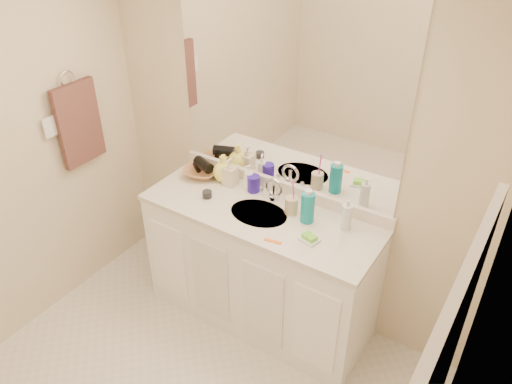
{
  "coord_description": "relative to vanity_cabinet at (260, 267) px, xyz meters",
  "views": [
    {
      "loc": [
        1.34,
        -1.09,
        2.65
      ],
      "look_at": [
        0.0,
        0.97,
        1.05
      ],
      "focal_mm": 35.0,
      "sensor_mm": 36.0,
      "label": 1
    }
  ],
  "objects": [
    {
      "name": "wall_back",
      "position": [
        0.0,
        0.28,
        0.77
      ],
      "size": [
        2.6,
        0.02,
        2.4
      ],
      "primitive_type": "cube",
      "color": "beige",
      "rests_on": "floor"
    },
    {
      "name": "dark_jar",
      "position": [
        -0.37,
        -0.05,
        0.48
      ],
      "size": [
        0.07,
        0.07,
        0.04
      ],
      "primitive_type": "cylinder",
      "rotation": [
        0.0,
        0.0,
        -0.07
      ],
      "color": "black",
      "rests_on": "countertop"
    },
    {
      "name": "switch_plate",
      "position": [
        -1.27,
        -0.45,
        0.88
      ],
      "size": [
        0.01,
        0.08,
        0.13
      ],
      "primitive_type": "cube",
      "color": "white",
      "rests_on": "wall_left"
    },
    {
      "name": "sink_basin",
      "position": [
        0.0,
        -0.02,
        0.44
      ],
      "size": [
        0.37,
        0.37,
        0.02
      ],
      "primitive_type": "cylinder",
      "color": "beige",
      "rests_on": "countertop"
    },
    {
      "name": "tan_cup",
      "position": [
        0.16,
        0.09,
        0.51
      ],
      "size": [
        0.1,
        0.1,
        0.11
      ],
      "primitive_type": "cylinder",
      "rotation": [
        0.0,
        0.0,
        -0.21
      ],
      "color": "#C1B088",
      "rests_on": "countertop"
    },
    {
      "name": "backsplash",
      "position": [
        0.0,
        0.26,
        0.5
      ],
      "size": [
        1.52,
        0.03,
        0.08
      ],
      "primitive_type": "cube",
      "color": "silver",
      "rests_on": "countertop"
    },
    {
      "name": "faucet",
      "position": [
        0.0,
        0.16,
        0.51
      ],
      "size": [
        0.02,
        0.02,
        0.11
      ],
      "primitive_type": "cylinder",
      "color": "silver",
      "rests_on": "countertop"
    },
    {
      "name": "clear_pump_bottle",
      "position": [
        0.51,
        0.13,
        0.54
      ],
      "size": [
        0.08,
        0.08,
        0.16
      ],
      "primitive_type": "cylinder",
      "rotation": [
        0.0,
        0.0,
        -0.42
      ],
      "color": "silver",
      "rests_on": "countertop"
    },
    {
      "name": "soap_bottle_cream",
      "position": [
        -0.34,
        0.16,
        0.55
      ],
      "size": [
        0.09,
        0.09,
        0.19
      ],
      "primitive_type": "imported",
      "rotation": [
        0.0,
        0.0,
        0.04
      ],
      "color": "beige",
      "rests_on": "countertop"
    },
    {
      "name": "hair_dryer",
      "position": [
        -0.55,
        0.15,
        0.54
      ],
      "size": [
        0.17,
        0.12,
        0.07
      ],
      "primitive_type": "cylinder",
      "rotation": [
        0.0,
        1.57,
        -0.36
      ],
      "color": "black",
      "rests_on": "wicker_basket"
    },
    {
      "name": "soap_bottle_yellow",
      "position": [
        -0.4,
        0.18,
        0.55
      ],
      "size": [
        0.16,
        0.16,
        0.19
      ],
      "primitive_type": "imported",
      "rotation": [
        0.0,
        0.0,
        0.05
      ],
      "color": "#FDF562",
      "rests_on": "countertop"
    },
    {
      "name": "toothbrush",
      "position": [
        0.17,
        0.09,
        0.6
      ],
      "size": [
        0.01,
        0.04,
        0.19
      ],
      "primitive_type": "cylinder",
      "rotation": [
        0.14,
        0.0,
        -0.09
      ],
      "color": "#E13BA6",
      "rests_on": "tan_cup"
    },
    {
      "name": "mouthwash_bottle",
      "position": [
        0.28,
        0.07,
        0.55
      ],
      "size": [
        0.1,
        0.1,
        0.19
      ],
      "primitive_type": "cylinder",
      "rotation": [
        0.0,
        0.0,
        0.18
      ],
      "color": "#0C8595",
      "rests_on": "countertop"
    },
    {
      "name": "countertop",
      "position": [
        0.0,
        0.0,
        0.44
      ],
      "size": [
        1.52,
        0.57,
        0.03
      ],
      "primitive_type": "cube",
      "color": "silver",
      "rests_on": "vanity_cabinet"
    },
    {
      "name": "towel_ring",
      "position": [
        -1.27,
        -0.25,
        1.12
      ],
      "size": [
        0.01,
        0.11,
        0.11
      ],
      "primitive_type": "torus",
      "rotation": [
        0.0,
        1.57,
        0.0
      ],
      "color": "silver",
      "rests_on": "wall_left"
    },
    {
      "name": "vanity_cabinet",
      "position": [
        0.0,
        0.0,
        0.0
      ],
      "size": [
        1.5,
        0.55,
        0.85
      ],
      "primitive_type": "cube",
      "color": "white",
      "rests_on": "floor"
    },
    {
      "name": "soap_bottle_white",
      "position": [
        -0.21,
        0.18,
        0.54
      ],
      "size": [
        0.09,
        0.09,
        0.17
      ],
      "primitive_type": "imported",
      "rotation": [
        0.0,
        0.0,
        -0.38
      ],
      "color": "white",
      "rests_on": "countertop"
    },
    {
      "name": "hand_towel",
      "position": [
        -1.25,
        -0.25,
        0.82
      ],
      "size": [
        0.04,
        0.32,
        0.55
      ],
      "primitive_type": "cube",
      "color": "#36201D",
      "rests_on": "towel_ring"
    },
    {
      "name": "wicker_basket",
      "position": [
        -0.57,
        0.15,
        0.48
      ],
      "size": [
        0.3,
        0.3,
        0.06
      ],
      "primitive_type": "imported",
      "rotation": [
        0.0,
        0.0,
        0.29
      ],
      "color": "#A86F43",
      "rests_on": "countertop"
    },
    {
      "name": "orange_comb",
      "position": [
        0.22,
        -0.21,
        0.46
      ],
      "size": [
        0.11,
        0.04,
        0.0
      ],
      "primitive_type": "cube",
      "rotation": [
        0.0,
        0.0,
        0.19
      ],
      "color": "orange",
      "rests_on": "countertop"
    },
    {
      "name": "soap_dish",
      "position": [
        0.39,
        -0.09,
        0.46
      ],
      "size": [
        0.12,
        0.1,
        0.01
      ],
      "primitive_type": "cube",
      "rotation": [
        0.0,
        0.0,
        -0.2
      ],
      "color": "silver",
      "rests_on": "countertop"
    },
    {
      "name": "mirror",
      "position": [
        0.0,
        0.27,
        1.14
      ],
      "size": [
        1.48,
        0.01,
        1.2
      ],
      "primitive_type": "cube",
      "color": "white",
      "rests_on": "wall_back"
    },
    {
      "name": "green_soap",
      "position": [
        0.39,
        -0.09,
        0.48
      ],
      "size": [
        0.09,
        0.07,
        0.03
      ],
      "primitive_type": "cube",
      "rotation": [
        0.0,
        0.0,
        -0.3
      ],
      "color": "#73D734",
      "rests_on": "soap_dish"
    },
    {
      "name": "blue_mug",
      "position": [
        -0.16,
        0.17,
        0.51
      ],
      "size": [
        0.1,
        0.1,
        0.11
      ],
      "primitive_type": "cylinder",
      "rotation": [
        0.0,
        0.0,
        -0.19
      ],
      "color": "#2A17A0",
      "rests_on": "countertop"
    }
  ]
}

